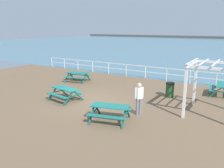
# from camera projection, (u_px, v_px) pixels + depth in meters

# --- Properties ---
(ground_plane) EXTENTS (30.00, 24.00, 0.20)m
(ground_plane) POSITION_uv_depth(u_px,v_px,m) (92.00, 103.00, 13.88)
(ground_plane) COLOR brown
(sea_band) EXTENTS (142.00, 90.00, 0.01)m
(sea_band) POSITION_uv_depth(u_px,v_px,m) (219.00, 46.00, 57.28)
(sea_band) COLOR teal
(sea_band) RESTS_ON ground
(seaward_railing) EXTENTS (23.07, 0.07, 1.08)m
(seaward_railing) POSITION_uv_depth(u_px,v_px,m) (145.00, 70.00, 20.05)
(seaward_railing) COLOR white
(seaward_railing) RESTS_ON ground
(picnic_table_near_left) EXTENTS (2.13, 1.91, 0.80)m
(picnic_table_near_left) POSITION_uv_depth(u_px,v_px,m) (110.00, 109.00, 10.82)
(picnic_table_near_left) COLOR #1E7A70
(picnic_table_near_left) RESTS_ON ground
(picnic_table_near_right) EXTENTS (1.72, 1.96, 0.80)m
(picnic_table_near_right) POSITION_uv_depth(u_px,v_px,m) (222.00, 87.00, 14.90)
(picnic_table_near_right) COLOR #1E7A70
(picnic_table_near_right) RESTS_ON ground
(picnic_table_mid_centre) EXTENTS (2.02, 1.78, 0.80)m
(picnic_table_mid_centre) POSITION_uv_depth(u_px,v_px,m) (65.00, 91.00, 13.94)
(picnic_table_mid_centre) COLOR #1E7A70
(picnic_table_mid_centre) RESTS_ON ground
(picnic_table_far_left) EXTENTS (2.07, 1.85, 0.80)m
(picnic_table_far_left) POSITION_uv_depth(u_px,v_px,m) (77.00, 75.00, 18.85)
(picnic_table_far_left) COLOR #1E7A70
(picnic_table_far_left) RESTS_ON ground
(visitor) EXTENTS (0.36, 0.48, 1.66)m
(visitor) POSITION_uv_depth(u_px,v_px,m) (139.00, 97.00, 11.53)
(visitor) COLOR slate
(visitor) RESTS_ON ground
(lattice_pergola) EXTENTS (2.46, 2.58, 2.70)m
(lattice_pergola) POSITION_uv_depth(u_px,v_px,m) (215.00, 77.00, 11.22)
(lattice_pergola) COLOR white
(lattice_pergola) RESTS_ON ground
(litter_bin) EXTENTS (0.55, 0.55, 0.95)m
(litter_bin) POSITION_uv_depth(u_px,v_px,m) (170.00, 90.00, 14.65)
(litter_bin) COLOR #1E4723
(litter_bin) RESTS_ON ground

